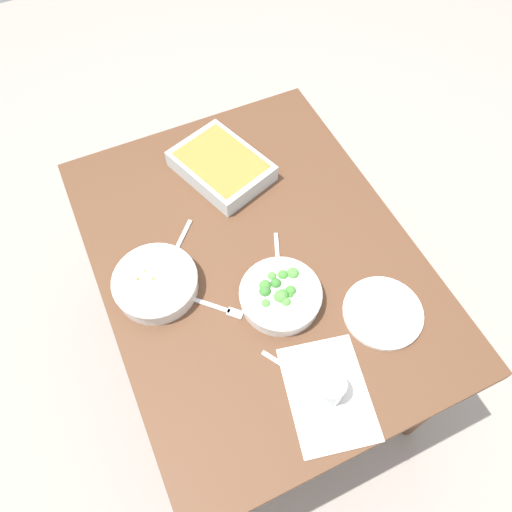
{
  "coord_description": "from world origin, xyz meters",
  "views": [
    {
      "loc": [
        0.68,
        -0.32,
        1.97
      ],
      "look_at": [
        0.0,
        0.0,
        0.74
      ],
      "focal_mm": 34.5,
      "sensor_mm": 36.0,
      "label": 1
    }
  ],
  "objects_px": {
    "spoon_spare": "(299,375)",
    "broccoli_bowl": "(281,295)",
    "spoon_by_broccoli": "(278,265)",
    "spoon_by_stew": "(176,250)",
    "side_plate": "(383,312)",
    "baking_dish": "(221,165)",
    "stew_bowl": "(156,283)",
    "drink_cup": "(330,389)",
    "fork_on_table": "(217,307)"
  },
  "relations": [
    {
      "from": "stew_bowl",
      "to": "spoon_by_broccoli",
      "type": "relative_size",
      "value": 1.41
    },
    {
      "from": "spoon_by_stew",
      "to": "stew_bowl",
      "type": "bearing_deg",
      "value": -43.27
    },
    {
      "from": "spoon_by_broccoli",
      "to": "spoon_spare",
      "type": "distance_m",
      "value": 0.33
    },
    {
      "from": "broccoli_bowl",
      "to": "spoon_by_stew",
      "type": "bearing_deg",
      "value": -142.82
    },
    {
      "from": "drink_cup",
      "to": "fork_on_table",
      "type": "distance_m",
      "value": 0.37
    },
    {
      "from": "broccoli_bowl",
      "to": "spoon_spare",
      "type": "relative_size",
      "value": 1.44
    },
    {
      "from": "spoon_by_broccoli",
      "to": "fork_on_table",
      "type": "distance_m",
      "value": 0.22
    },
    {
      "from": "drink_cup",
      "to": "fork_on_table",
      "type": "xyz_separation_m",
      "value": [
        -0.34,
        -0.16,
        -0.04
      ]
    },
    {
      "from": "broccoli_bowl",
      "to": "side_plate",
      "type": "height_order",
      "value": "broccoli_bowl"
    },
    {
      "from": "spoon_by_broccoli",
      "to": "baking_dish",
      "type": "bearing_deg",
      "value": -178.63
    },
    {
      "from": "side_plate",
      "to": "spoon_spare",
      "type": "relative_size",
      "value": 1.38
    },
    {
      "from": "spoon_by_stew",
      "to": "spoon_spare",
      "type": "height_order",
      "value": "same"
    },
    {
      "from": "drink_cup",
      "to": "spoon_by_stew",
      "type": "xyz_separation_m",
      "value": [
        -0.56,
        -0.2,
        -0.03
      ]
    },
    {
      "from": "broccoli_bowl",
      "to": "spoon_spare",
      "type": "bearing_deg",
      "value": -13.7
    },
    {
      "from": "broccoli_bowl",
      "to": "spoon_spare",
      "type": "xyz_separation_m",
      "value": [
        0.22,
        -0.05,
        -0.03
      ]
    },
    {
      "from": "broccoli_bowl",
      "to": "fork_on_table",
      "type": "height_order",
      "value": "broccoli_bowl"
    },
    {
      "from": "spoon_by_stew",
      "to": "spoon_by_broccoli",
      "type": "relative_size",
      "value": 0.83
    },
    {
      "from": "baking_dish",
      "to": "drink_cup",
      "type": "xyz_separation_m",
      "value": [
        0.78,
        -0.04,
        0.0
      ]
    },
    {
      "from": "spoon_by_broccoli",
      "to": "broccoli_bowl",
      "type": "bearing_deg",
      "value": -22.94
    },
    {
      "from": "side_plate",
      "to": "spoon_by_stew",
      "type": "distance_m",
      "value": 0.62
    },
    {
      "from": "spoon_by_broccoli",
      "to": "spoon_spare",
      "type": "relative_size",
      "value": 1.06
    },
    {
      "from": "baking_dish",
      "to": "spoon_spare",
      "type": "xyz_separation_m",
      "value": [
        0.71,
        -0.09,
        -0.03
      ]
    },
    {
      "from": "fork_on_table",
      "to": "spoon_by_broccoli",
      "type": "bearing_deg",
      "value": 103.12
    },
    {
      "from": "stew_bowl",
      "to": "broccoli_bowl",
      "type": "height_order",
      "value": "broccoli_bowl"
    },
    {
      "from": "broccoli_bowl",
      "to": "spoon_by_stew",
      "type": "distance_m",
      "value": 0.35
    },
    {
      "from": "spoon_by_stew",
      "to": "fork_on_table",
      "type": "bearing_deg",
      "value": 10.01
    },
    {
      "from": "fork_on_table",
      "to": "stew_bowl",
      "type": "bearing_deg",
      "value": -134.61
    },
    {
      "from": "broccoli_bowl",
      "to": "fork_on_table",
      "type": "relative_size",
      "value": 1.65
    },
    {
      "from": "spoon_by_broccoli",
      "to": "spoon_spare",
      "type": "height_order",
      "value": "same"
    },
    {
      "from": "drink_cup",
      "to": "spoon_spare",
      "type": "height_order",
      "value": "drink_cup"
    },
    {
      "from": "spoon_by_broccoli",
      "to": "fork_on_table",
      "type": "relative_size",
      "value": 1.22
    },
    {
      "from": "broccoli_bowl",
      "to": "spoon_spare",
      "type": "distance_m",
      "value": 0.22
    },
    {
      "from": "spoon_by_stew",
      "to": "spoon_by_broccoli",
      "type": "bearing_deg",
      "value": 55.06
    },
    {
      "from": "baking_dish",
      "to": "spoon_by_stew",
      "type": "xyz_separation_m",
      "value": [
        0.22,
        -0.24,
        -0.03
      ]
    },
    {
      "from": "broccoli_bowl",
      "to": "drink_cup",
      "type": "distance_m",
      "value": 0.29
    },
    {
      "from": "broccoli_bowl",
      "to": "side_plate",
      "type": "bearing_deg",
      "value": 56.57
    },
    {
      "from": "baking_dish",
      "to": "spoon_spare",
      "type": "bearing_deg",
      "value": -6.81
    },
    {
      "from": "stew_bowl",
      "to": "side_plate",
      "type": "height_order",
      "value": "stew_bowl"
    },
    {
      "from": "broccoli_bowl",
      "to": "spoon_by_stew",
      "type": "xyz_separation_m",
      "value": [
        -0.28,
        -0.21,
        -0.03
      ]
    },
    {
      "from": "drink_cup",
      "to": "spoon_spare",
      "type": "distance_m",
      "value": 0.09
    },
    {
      "from": "fork_on_table",
      "to": "spoon_spare",
      "type": "bearing_deg",
      "value": 23.68
    },
    {
      "from": "spoon_spare",
      "to": "side_plate",
      "type": "bearing_deg",
      "value": 101.65
    },
    {
      "from": "drink_cup",
      "to": "side_plate",
      "type": "relative_size",
      "value": 0.39
    },
    {
      "from": "spoon_spare",
      "to": "stew_bowl",
      "type": "bearing_deg",
      "value": -147.96
    },
    {
      "from": "broccoli_bowl",
      "to": "drink_cup",
      "type": "bearing_deg",
      "value": -1.74
    },
    {
      "from": "side_plate",
      "to": "fork_on_table",
      "type": "bearing_deg",
      "value": -117.0
    },
    {
      "from": "side_plate",
      "to": "baking_dish",
      "type": "bearing_deg",
      "value": -162.74
    },
    {
      "from": "side_plate",
      "to": "spoon_by_broccoli",
      "type": "height_order",
      "value": "side_plate"
    },
    {
      "from": "baking_dish",
      "to": "spoon_by_broccoli",
      "type": "distance_m",
      "value": 0.4
    },
    {
      "from": "spoon_spare",
      "to": "broccoli_bowl",
      "type": "bearing_deg",
      "value": 166.3
    }
  ]
}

